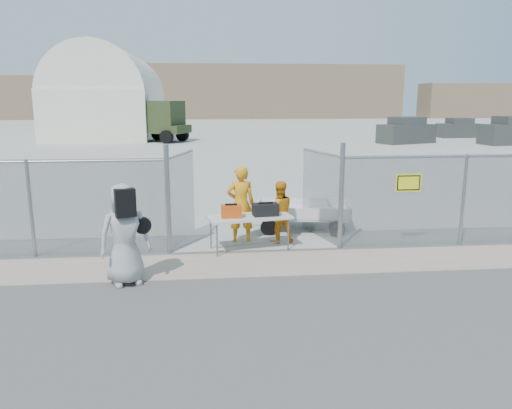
{
  "coord_description": "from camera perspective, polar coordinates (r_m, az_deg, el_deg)",
  "views": [
    {
      "loc": [
        -1.1,
        -9.17,
        3.51
      ],
      "look_at": [
        0.0,
        2.0,
        1.1
      ],
      "focal_mm": 35.0,
      "sensor_mm": 36.0,
      "label": 1
    }
  ],
  "objects": [
    {
      "name": "ground",
      "position": [
        9.88,
        1.15,
        -8.69
      ],
      "size": [
        160.0,
        160.0,
        0.0
      ],
      "primitive_type": "plane",
      "color": "#535050"
    },
    {
      "name": "tarmac_inside",
      "position": [
        51.3,
        -4.42,
        8.15
      ],
      "size": [
        160.0,
        80.0,
        0.01
      ],
      "primitive_type": "cube",
      "color": "#ABAAA1",
      "rests_on": "ground"
    },
    {
      "name": "dirt_strip",
      "position": [
        10.81,
        0.52,
        -6.79
      ],
      "size": [
        44.0,
        1.6,
        0.01
      ],
      "primitive_type": "cube",
      "color": "tan",
      "rests_on": "ground"
    },
    {
      "name": "distant_hills",
      "position": [
        87.39,
        -1.65,
        12.75
      ],
      "size": [
        140.0,
        6.0,
        9.0
      ],
      "primitive_type": null,
      "color": "#7F684F",
      "rests_on": "ground"
    },
    {
      "name": "chain_link_fence",
      "position": [
        11.48,
        0.0,
        0.0
      ],
      "size": [
        40.0,
        0.2,
        2.2
      ],
      "primitive_type": null,
      "color": "gray",
      "rests_on": "ground"
    },
    {
      "name": "quonset_hangar",
      "position": [
        49.97,
        -16.25,
        12.2
      ],
      "size": [
        9.0,
        18.0,
        8.0
      ],
      "primitive_type": null,
      "color": "#EBEACE",
      "rests_on": "ground"
    },
    {
      "name": "folding_table",
      "position": [
        11.7,
        -0.77,
        -3.26
      ],
      "size": [
        2.04,
        1.18,
        0.81
      ],
      "primitive_type": null,
      "rotation": [
        0.0,
        0.0,
        0.21
      ],
      "color": "silver",
      "rests_on": "ground"
    },
    {
      "name": "orange_bag",
      "position": [
        11.44,
        -2.85,
        -0.79
      ],
      "size": [
        0.46,
        0.31,
        0.29
      ],
      "primitive_type": "cube",
      "rotation": [
        0.0,
        0.0,
        0.02
      ],
      "color": "#D64E10",
      "rests_on": "folding_table"
    },
    {
      "name": "black_duffel",
      "position": [
        11.62,
        1.09,
        -0.59
      ],
      "size": [
        0.62,
        0.4,
        0.28
      ],
      "primitive_type": "cube",
      "rotation": [
        0.0,
        0.0,
        0.1
      ],
      "color": "black",
      "rests_on": "folding_table"
    },
    {
      "name": "security_worker_left",
      "position": [
        12.25,
        -1.75,
        0.05
      ],
      "size": [
        0.71,
        0.48,
        1.9
      ],
      "primitive_type": "imported",
      "rotation": [
        0.0,
        0.0,
        3.18
      ],
      "color": "orange",
      "rests_on": "ground"
    },
    {
      "name": "security_worker_right",
      "position": [
        12.23,
        2.65,
        -0.86
      ],
      "size": [
        0.82,
        0.68,
        1.53
      ],
      "primitive_type": "imported",
      "rotation": [
        0.0,
        0.0,
        3.29
      ],
      "color": "orange",
      "rests_on": "ground"
    },
    {
      "name": "visitor",
      "position": [
        9.76,
        -14.78,
        -3.31
      ],
      "size": [
        1.11,
        0.91,
        1.96
      ],
      "primitive_type": "imported",
      "rotation": [
        0.0,
        0.0,
        0.35
      ],
      "color": "#9D9D9D",
      "rests_on": "ground"
    },
    {
      "name": "utility_trailer",
      "position": [
        13.57,
        5.38,
        -1.23
      ],
      "size": [
        3.47,
        2.23,
        0.78
      ],
      "primitive_type": null,
      "rotation": [
        0.0,
        0.0,
        -0.19
      ],
      "color": "silver",
      "rests_on": "ground"
    },
    {
      "name": "military_truck",
      "position": [
        42.03,
        -12.39,
        9.27
      ],
      "size": [
        7.28,
        5.18,
        3.27
      ],
      "primitive_type": null,
      "rotation": [
        0.0,
        0.0,
        -0.44
      ],
      "color": "#2D3A1C",
      "rests_on": "ground"
    },
    {
      "name": "parked_vehicle_near",
      "position": [
        41.19,
        16.81,
        8.1
      ],
      "size": [
        4.85,
        3.47,
        2.0
      ],
      "primitive_type": null,
      "rotation": [
        0.0,
        0.0,
        0.37
      ],
      "color": "#393C39",
      "rests_on": "ground"
    },
    {
      "name": "parked_vehicle_mid",
      "position": [
        48.78,
        22.2,
        8.09
      ],
      "size": [
        3.81,
        1.84,
        1.7
      ],
      "primitive_type": null,
      "rotation": [
        0.0,
        0.0,
        0.04
      ],
      "color": "#393C39",
      "rests_on": "ground"
    },
    {
      "name": "parked_vehicle_far",
      "position": [
        43.02,
        27.25,
        7.5
      ],
      "size": [
        4.82,
        2.57,
        2.09
      ],
      "primitive_type": null,
      "rotation": [
        0.0,
        0.0,
        0.11
      ],
      "color": "#393C39",
      "rests_on": "ground"
    }
  ]
}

